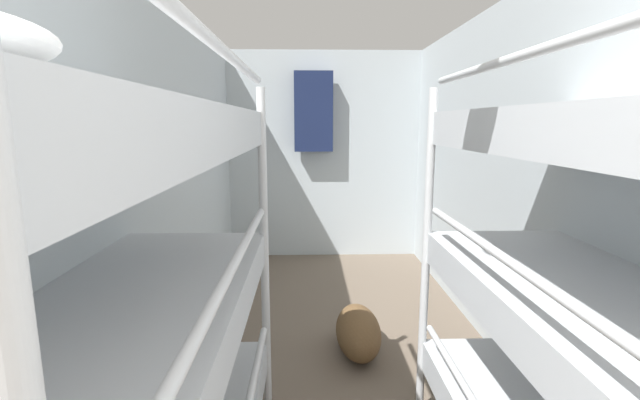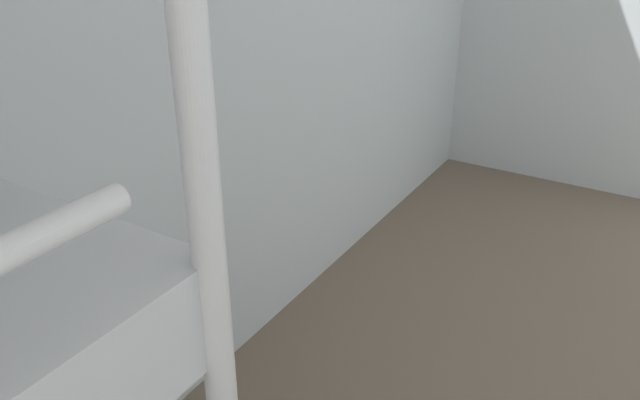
# 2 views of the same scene
# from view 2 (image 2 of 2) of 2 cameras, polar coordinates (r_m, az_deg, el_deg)

# --- Properties ---
(wall_left) EXTENTS (0.06, 5.49, 2.44)m
(wall_left) POSITION_cam_2_polar(r_m,az_deg,el_deg) (1.43, -26.99, 13.75)
(wall_left) COLOR silver
(wall_left) RESTS_ON ground_plane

